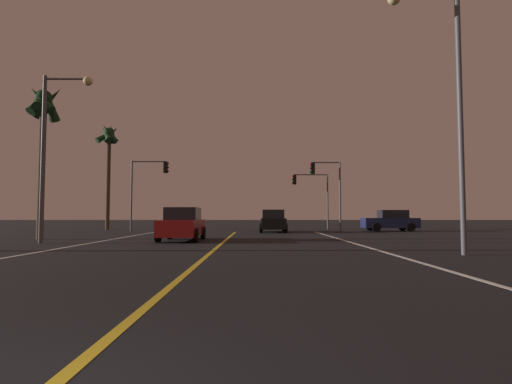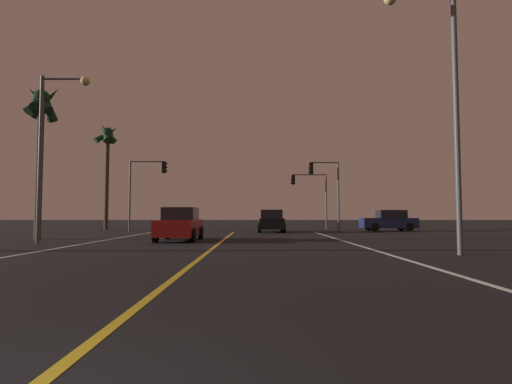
{
  "view_description": "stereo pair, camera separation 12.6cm",
  "coord_description": "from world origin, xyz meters",
  "px_view_note": "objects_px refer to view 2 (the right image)",
  "views": [
    {
      "loc": [
        1.58,
        -2.27,
        1.33
      ],
      "look_at": [
        1.72,
        25.7,
        2.9
      ],
      "focal_mm": 28.35,
      "sensor_mm": 36.0,
      "label": 1
    },
    {
      "loc": [
        1.71,
        -2.27,
        1.33
      ],
      "look_at": [
        1.72,
        25.7,
        2.9
      ],
      "focal_mm": 28.35,
      "sensor_mm": 36.0,
      "label": 2
    }
  ],
  "objects_px": {
    "car_ahead_far": "(271,221)",
    "street_lamp_left_mid": "(52,136)",
    "car_crossing_side": "(389,221)",
    "street_lamp_right_near": "(440,87)",
    "car_oncoming": "(180,224)",
    "palm_tree_left_far": "(107,144)",
    "palm_tree_left_mid": "(41,114)",
    "traffic_light_near_left": "(147,179)",
    "traffic_light_near_right": "(324,180)",
    "traffic_light_far_right": "(308,188)"
  },
  "relations": [
    {
      "from": "traffic_light_far_right",
      "to": "street_lamp_left_mid",
      "type": "distance_m",
      "value": 23.23
    },
    {
      "from": "car_oncoming",
      "to": "traffic_light_far_right",
      "type": "xyz_separation_m",
      "value": [
        8.73,
        16.18,
        2.96
      ]
    },
    {
      "from": "street_lamp_right_near",
      "to": "traffic_light_near_right",
      "type": "bearing_deg",
      "value": -87.29
    },
    {
      "from": "car_crossing_side",
      "to": "street_lamp_left_mid",
      "type": "xyz_separation_m",
      "value": [
        -20.34,
        -13.89,
        4.22
      ]
    },
    {
      "from": "car_crossing_side",
      "to": "palm_tree_left_far",
      "type": "relative_size",
      "value": 0.45
    },
    {
      "from": "traffic_light_near_left",
      "to": "palm_tree_left_far",
      "type": "height_order",
      "value": "palm_tree_left_far"
    },
    {
      "from": "car_crossing_side",
      "to": "traffic_light_near_right",
      "type": "height_order",
      "value": "traffic_light_near_right"
    },
    {
      "from": "car_crossing_side",
      "to": "car_oncoming",
      "type": "bearing_deg",
      "value": 39.06
    },
    {
      "from": "car_crossing_side",
      "to": "car_oncoming",
      "type": "relative_size",
      "value": 1.0
    },
    {
      "from": "car_ahead_far",
      "to": "car_oncoming",
      "type": "distance_m",
      "value": 11.23
    },
    {
      "from": "street_lamp_right_near",
      "to": "street_lamp_left_mid",
      "type": "relative_size",
      "value": 1.13
    },
    {
      "from": "street_lamp_left_mid",
      "to": "car_ahead_far",
      "type": "bearing_deg",
      "value": 48.22
    },
    {
      "from": "palm_tree_left_mid",
      "to": "traffic_light_far_right",
      "type": "bearing_deg",
      "value": 42.49
    },
    {
      "from": "traffic_light_far_right",
      "to": "street_lamp_left_mid",
      "type": "relative_size",
      "value": 0.64
    },
    {
      "from": "car_crossing_side",
      "to": "palm_tree_left_mid",
      "type": "bearing_deg",
      "value": 25.85
    },
    {
      "from": "traffic_light_near_right",
      "to": "traffic_light_far_right",
      "type": "relative_size",
      "value": 1.08
    },
    {
      "from": "car_ahead_far",
      "to": "palm_tree_left_mid",
      "type": "bearing_deg",
      "value": 125.0
    },
    {
      "from": "traffic_light_near_right",
      "to": "car_crossing_side",
      "type": "bearing_deg",
      "value": -167.36
    },
    {
      "from": "car_oncoming",
      "to": "palm_tree_left_far",
      "type": "relative_size",
      "value": 0.45
    },
    {
      "from": "traffic_light_far_right",
      "to": "street_lamp_right_near",
      "type": "relative_size",
      "value": 0.57
    },
    {
      "from": "traffic_light_near_left",
      "to": "street_lamp_right_near",
      "type": "distance_m",
      "value": 23.38
    },
    {
      "from": "street_lamp_left_mid",
      "to": "car_crossing_side",
      "type": "bearing_deg",
      "value": 34.33
    },
    {
      "from": "car_crossing_side",
      "to": "traffic_light_far_right",
      "type": "distance_m",
      "value": 7.89
    },
    {
      "from": "palm_tree_left_far",
      "to": "traffic_light_far_right",
      "type": "bearing_deg",
      "value": 3.05
    },
    {
      "from": "car_crossing_side",
      "to": "palm_tree_left_far",
      "type": "height_order",
      "value": "palm_tree_left_far"
    },
    {
      "from": "car_ahead_far",
      "to": "palm_tree_left_mid",
      "type": "distance_m",
      "value": 16.86
    },
    {
      "from": "car_crossing_side",
      "to": "street_lamp_right_near",
      "type": "relative_size",
      "value": 0.48
    },
    {
      "from": "street_lamp_right_near",
      "to": "street_lamp_left_mid",
      "type": "distance_m",
      "value": 16.71
    },
    {
      "from": "car_oncoming",
      "to": "street_lamp_right_near",
      "type": "height_order",
      "value": "street_lamp_right_near"
    },
    {
      "from": "street_lamp_left_mid",
      "to": "palm_tree_left_mid",
      "type": "xyz_separation_m",
      "value": [
        -2.17,
        2.98,
        1.77
      ]
    },
    {
      "from": "street_lamp_right_near",
      "to": "palm_tree_left_mid",
      "type": "relative_size",
      "value": 1.02
    },
    {
      "from": "car_oncoming",
      "to": "street_lamp_left_mid",
      "type": "relative_size",
      "value": 0.54
    },
    {
      "from": "traffic_light_far_right",
      "to": "palm_tree_left_far",
      "type": "xyz_separation_m",
      "value": [
        -18.19,
        -0.97,
        3.85
      ]
    },
    {
      "from": "car_crossing_side",
      "to": "car_oncoming",
      "type": "height_order",
      "value": "same"
    },
    {
      "from": "street_lamp_right_near",
      "to": "street_lamp_left_mid",
      "type": "xyz_separation_m",
      "value": [
        -15.79,
        5.45,
        -0.57
      ]
    },
    {
      "from": "car_oncoming",
      "to": "traffic_light_far_right",
      "type": "relative_size",
      "value": 0.85
    },
    {
      "from": "car_ahead_far",
      "to": "traffic_light_near_right",
      "type": "relative_size",
      "value": 0.79
    },
    {
      "from": "car_crossing_side",
      "to": "palm_tree_left_mid",
      "type": "xyz_separation_m",
      "value": [
        -22.51,
        -10.91,
        5.99
      ]
    },
    {
      "from": "car_ahead_far",
      "to": "street_lamp_left_mid",
      "type": "relative_size",
      "value": 0.54
    },
    {
      "from": "car_oncoming",
      "to": "street_lamp_right_near",
      "type": "distance_m",
      "value": 13.43
    },
    {
      "from": "car_oncoming",
      "to": "palm_tree_left_far",
      "type": "distance_m",
      "value": 19.16
    },
    {
      "from": "street_lamp_right_near",
      "to": "palm_tree_left_far",
      "type": "bearing_deg",
      "value": -49.19
    },
    {
      "from": "car_oncoming",
      "to": "street_lamp_right_near",
      "type": "relative_size",
      "value": 0.48
    },
    {
      "from": "traffic_light_near_right",
      "to": "palm_tree_left_far",
      "type": "height_order",
      "value": "palm_tree_left_far"
    },
    {
      "from": "car_ahead_far",
      "to": "street_lamp_left_mid",
      "type": "bearing_deg",
      "value": 138.22
    },
    {
      "from": "car_crossing_side",
      "to": "palm_tree_left_mid",
      "type": "height_order",
      "value": "palm_tree_left_mid"
    },
    {
      "from": "traffic_light_far_right",
      "to": "palm_tree_left_far",
      "type": "relative_size",
      "value": 0.53
    },
    {
      "from": "street_lamp_left_mid",
      "to": "palm_tree_left_far",
      "type": "xyz_separation_m",
      "value": [
        -3.78,
        17.21,
        2.59
      ]
    },
    {
      "from": "traffic_light_far_right",
      "to": "street_lamp_right_near",
      "type": "height_order",
      "value": "street_lamp_right_near"
    },
    {
      "from": "traffic_light_near_left",
      "to": "car_crossing_side",
      "type": "bearing_deg",
      "value": 3.61
    }
  ]
}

